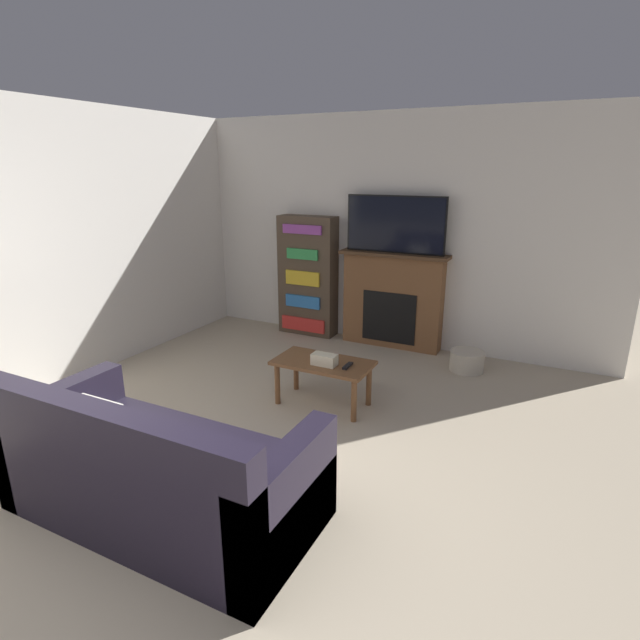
{
  "coord_description": "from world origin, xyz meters",
  "views": [
    {
      "loc": [
        2.08,
        -1.13,
        2.1
      ],
      "look_at": [
        0.11,
        2.8,
        0.74
      ],
      "focal_mm": 28.0,
      "sensor_mm": 36.0,
      "label": 1
    }
  ],
  "objects_px": {
    "tv": "(395,224)",
    "couch": "(157,474)",
    "bookshelf": "(308,276)",
    "coffee_table": "(323,368)",
    "fireplace": "(392,300)",
    "storage_basket": "(467,361)"
  },
  "relations": [
    {
      "from": "tv",
      "to": "couch",
      "type": "relative_size",
      "value": 0.6
    },
    {
      "from": "tv",
      "to": "bookshelf",
      "type": "distance_m",
      "value": 1.34
    },
    {
      "from": "tv",
      "to": "coffee_table",
      "type": "relative_size",
      "value": 1.33
    },
    {
      "from": "coffee_table",
      "to": "tv",
      "type": "bearing_deg",
      "value": 88.73
    },
    {
      "from": "fireplace",
      "to": "bookshelf",
      "type": "height_order",
      "value": "bookshelf"
    },
    {
      "from": "fireplace",
      "to": "storage_basket",
      "type": "height_order",
      "value": "fireplace"
    },
    {
      "from": "coffee_table",
      "to": "storage_basket",
      "type": "xyz_separation_m",
      "value": [
        1.03,
        1.41,
        -0.25
      ]
    },
    {
      "from": "coffee_table",
      "to": "storage_basket",
      "type": "bearing_deg",
      "value": 53.9
    },
    {
      "from": "bookshelf",
      "to": "tv",
      "type": "bearing_deg",
      "value": 0.14
    },
    {
      "from": "tv",
      "to": "storage_basket",
      "type": "relative_size",
      "value": 3.25
    },
    {
      "from": "storage_basket",
      "to": "fireplace",
      "type": "bearing_deg",
      "value": 158.54
    },
    {
      "from": "coffee_table",
      "to": "storage_basket",
      "type": "distance_m",
      "value": 1.76
    },
    {
      "from": "coffee_table",
      "to": "storage_basket",
      "type": "height_order",
      "value": "coffee_table"
    },
    {
      "from": "coffee_table",
      "to": "fireplace",
      "type": "bearing_deg",
      "value": 88.75
    },
    {
      "from": "tv",
      "to": "couch",
      "type": "distance_m",
      "value": 3.8
    },
    {
      "from": "couch",
      "to": "coffee_table",
      "type": "xyz_separation_m",
      "value": [
        0.23,
        1.83,
        0.06
      ]
    },
    {
      "from": "tv",
      "to": "coffee_table",
      "type": "xyz_separation_m",
      "value": [
        -0.04,
        -1.78,
        -1.11
      ]
    },
    {
      "from": "fireplace",
      "to": "tv",
      "type": "bearing_deg",
      "value": -90.0
    },
    {
      "from": "fireplace",
      "to": "storage_basket",
      "type": "bearing_deg",
      "value": -21.46
    },
    {
      "from": "fireplace",
      "to": "bookshelf",
      "type": "distance_m",
      "value": 1.15
    },
    {
      "from": "fireplace",
      "to": "coffee_table",
      "type": "bearing_deg",
      "value": -91.25
    },
    {
      "from": "fireplace",
      "to": "tv",
      "type": "relative_size",
      "value": 1.1
    }
  ]
}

